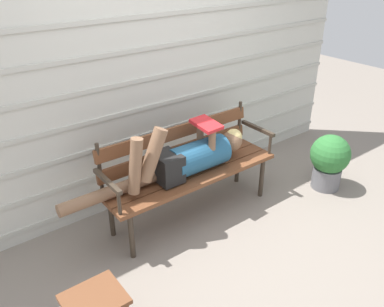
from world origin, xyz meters
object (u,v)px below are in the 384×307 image
object	(u,v)px
park_bench	(187,165)
potted_plant	(329,160)
reclining_person	(186,158)
footstool	(95,306)

from	to	relation	value
park_bench	potted_plant	world-z (taller)	park_bench
reclining_person	footstool	world-z (taller)	reclining_person
reclining_person	potted_plant	bearing A→B (deg)	-17.65
park_bench	reclining_person	bearing A→B (deg)	-135.04
reclining_person	footstool	bearing A→B (deg)	-150.22
footstool	potted_plant	bearing A→B (deg)	4.81
reclining_person	potted_plant	world-z (taller)	reclining_person
reclining_person	footstool	distance (m)	1.40
park_bench	footstool	world-z (taller)	park_bench
park_bench	footstool	size ratio (longest dim) A/B	4.62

